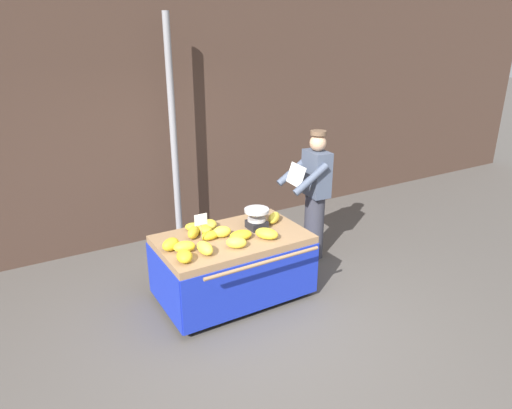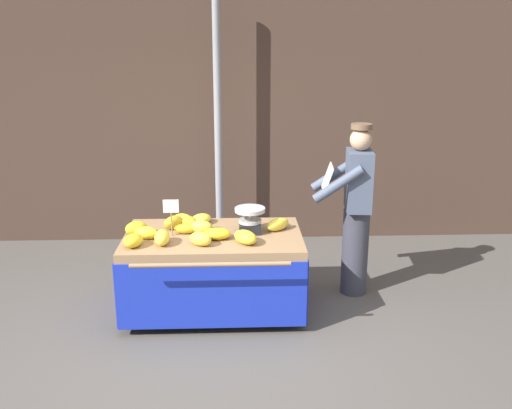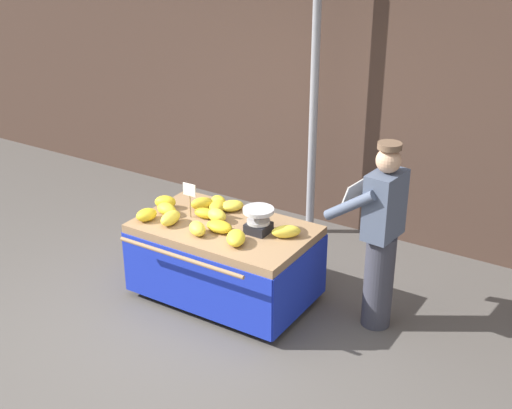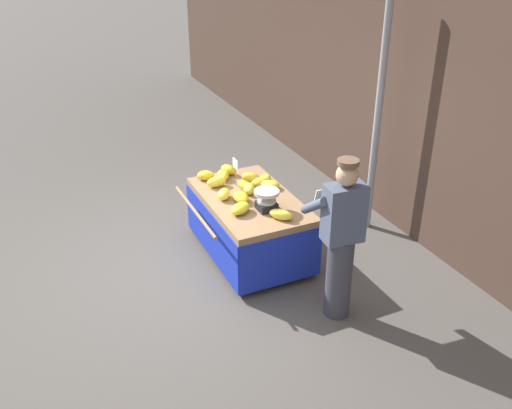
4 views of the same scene
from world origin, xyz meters
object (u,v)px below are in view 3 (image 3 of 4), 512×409
object	(u,v)px
banana_bunch_9	(217,215)
banana_bunch_13	(202,204)
banana_bunch_8	(197,229)
banana_bunch_10	(146,215)
banana_bunch_6	(170,218)
banana_bunch_12	(217,206)
banana_cart	(224,246)
weighing_scale	(258,220)
banana_bunch_11	(286,232)
banana_bunch_2	(232,206)
banana_bunch_3	(205,213)
banana_bunch_0	(219,227)
banana_bunch_1	(236,238)
street_pole	(314,100)
banana_bunch_4	(219,201)
banana_bunch_5	(165,202)
banana_bunch_7	(167,209)
vendor_person	(381,236)
price_sign	(189,193)

from	to	relation	value
banana_bunch_9	banana_bunch_13	distance (m)	0.30
banana_bunch_8	banana_bunch_10	distance (m)	0.58
banana_bunch_6	banana_bunch_12	xyz separation A→B (m)	(0.20, 0.47, -0.01)
banana_cart	weighing_scale	distance (m)	0.48
banana_bunch_11	banana_bunch_2	bearing A→B (deg)	162.97
banana_bunch_10	banana_bunch_3	bearing A→B (deg)	38.10
banana_bunch_8	banana_bunch_9	bearing A→B (deg)	91.80
banana_cart	banana_bunch_0	distance (m)	0.29
banana_cart	banana_bunch_8	size ratio (longest dim) A/B	7.75
banana_bunch_0	weighing_scale	bearing A→B (deg)	30.11
banana_bunch_1	banana_bunch_6	size ratio (longest dim) A/B	1.06
banana_bunch_8	banana_bunch_13	bearing A→B (deg)	121.53
street_pole	banana_bunch_10	size ratio (longest dim) A/B	14.90
banana_bunch_4	banana_bunch_5	distance (m)	0.51
banana_bunch_6	banana_bunch_9	distance (m)	0.43
banana_bunch_7	banana_bunch_13	size ratio (longest dim) A/B	1.00
banana_bunch_4	banana_bunch_10	world-z (taller)	banana_bunch_10
banana_bunch_7	vendor_person	size ratio (longest dim) A/B	0.13
weighing_scale	banana_bunch_13	size ratio (longest dim) A/B	1.28
banana_bunch_5	banana_bunch_0	bearing A→B (deg)	-11.05
banana_bunch_2	banana_bunch_12	distance (m)	0.14
banana_bunch_7	banana_bunch_11	distance (m)	1.21
price_sign	banana_bunch_11	bearing A→B (deg)	6.59
banana_bunch_4	banana_bunch_12	size ratio (longest dim) A/B	0.80
banana_bunch_0	banana_bunch_7	bearing A→B (deg)	176.84
weighing_scale	banana_bunch_13	world-z (taller)	weighing_scale
weighing_scale	banana_bunch_4	distance (m)	0.71
vendor_person	street_pole	bearing A→B (deg)	135.71
banana_cart	price_sign	size ratio (longest dim) A/B	4.82
banana_bunch_10	price_sign	bearing A→B (deg)	41.87
banana_bunch_1	banana_bunch_2	bearing A→B (deg)	126.85
banana_bunch_1	banana_bunch_5	distance (m)	1.02
banana_bunch_6	banana_bunch_0	bearing A→B (deg)	13.34
weighing_scale	banana_bunch_2	bearing A→B (deg)	150.21
banana_bunch_9	banana_bunch_1	bearing A→B (deg)	-35.27
banana_bunch_6	banana_bunch_13	world-z (taller)	same
banana_bunch_3	vendor_person	size ratio (longest dim) A/B	0.13
banana_bunch_6	banana_bunch_9	xyz separation A→B (m)	(0.32, 0.28, -0.00)
vendor_person	banana_bunch_11	bearing A→B (deg)	-162.11
price_sign	banana_bunch_5	bearing A→B (deg)	173.81
banana_bunch_1	banana_bunch_7	size ratio (longest dim) A/B	1.19
banana_bunch_2	banana_bunch_13	size ratio (longest dim) A/B	1.05
street_pole	banana_bunch_13	world-z (taller)	street_pole
banana_cart	banana_bunch_8	world-z (taller)	banana_bunch_8
banana_bunch_6	banana_bunch_13	size ratio (longest dim) A/B	1.12
weighing_scale	vendor_person	world-z (taller)	vendor_person
banana_bunch_5	street_pole	bearing A→B (deg)	66.72
banana_bunch_1	banana_bunch_10	bearing A→B (deg)	-177.15
weighing_scale	banana_bunch_4	bearing A→B (deg)	155.26
banana_bunch_6	vendor_person	size ratio (longest dim) A/B	0.14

